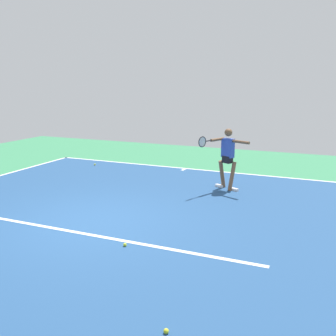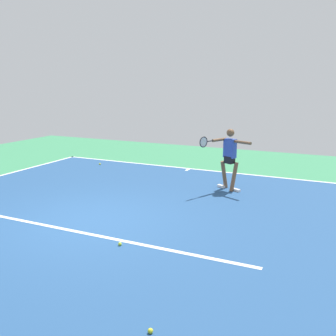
{
  "view_description": "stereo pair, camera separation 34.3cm",
  "coord_description": "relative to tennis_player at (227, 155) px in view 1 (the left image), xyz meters",
  "views": [
    {
      "loc": [
        -4.7,
        6.71,
        2.97
      ],
      "look_at": [
        -1.01,
        -1.88,
        0.9
      ],
      "focal_mm": 41.53,
      "sensor_mm": 36.0,
      "label": 1
    },
    {
      "loc": [
        -5.02,
        6.56,
        2.97
      ],
      "look_at": [
        -1.01,
        -1.88,
        0.9
      ],
      "focal_mm": 41.53,
      "sensor_mm": 36.0,
      "label": 2
    }
  ],
  "objects": [
    {
      "name": "tennis_ball_by_baseline",
      "position": [
        0.68,
        4.6,
        -0.96
      ],
      "size": [
        0.07,
        0.07,
        0.07
      ],
      "primitive_type": "sphere",
      "color": "#CCE033",
      "rests_on": "ground_plane"
    },
    {
      "name": "tennis_player",
      "position": [
        0.0,
        0.0,
        0.0
      ],
      "size": [
        1.24,
        1.11,
        1.73
      ],
      "rotation": [
        0.0,
        0.0,
        -0.41
      ],
      "color": "brown",
      "rests_on": "ground_plane"
    },
    {
      "name": "court_surface",
      "position": [
        2.01,
        3.73,
        -0.99
      ],
      "size": [
        10.43,
        11.68,
        0.0
      ],
      "primitive_type": "cube",
      "color": "navy",
      "rests_on": "ground_plane"
    },
    {
      "name": "court_line_baseline_near",
      "position": [
        2.01,
        -2.07,
        -0.99
      ],
      "size": [
        10.43,
        0.1,
        0.01
      ],
      "primitive_type": "cube",
      "color": "white",
      "rests_on": "ground_plane"
    },
    {
      "name": "tennis_ball_by_sideline",
      "position": [
        -1.04,
        6.63,
        -0.96
      ],
      "size": [
        0.07,
        0.07,
        0.07
      ],
      "primitive_type": "sphere",
      "color": "yellow",
      "rests_on": "ground_plane"
    },
    {
      "name": "court_line_centre_mark",
      "position": [
        2.01,
        -1.87,
        -0.99
      ],
      "size": [
        0.1,
        0.3,
        0.01
      ],
      "primitive_type": "cube",
      "color": "white",
      "rests_on": "ground_plane"
    },
    {
      "name": "ground_plane",
      "position": [
        2.01,
        3.73,
        -0.99
      ],
      "size": [
        20.98,
        20.98,
        0.0
      ],
      "primitive_type": "plane",
      "color": "#388456"
    },
    {
      "name": "tennis_ball_near_player",
      "position": [
        5.24,
        -1.25,
        -0.96
      ],
      "size": [
        0.07,
        0.07,
        0.07
      ],
      "primitive_type": "sphere",
      "color": "yellow",
      "rests_on": "ground_plane"
    },
    {
      "name": "court_line_service",
      "position": [
        2.01,
        4.38,
        -0.99
      ],
      "size": [
        7.82,
        0.1,
        0.01
      ],
      "primitive_type": "cube",
      "color": "white",
      "rests_on": "ground_plane"
    }
  ]
}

